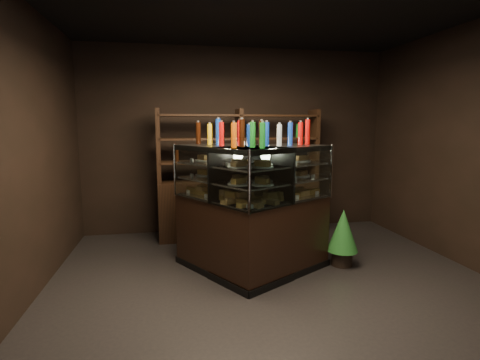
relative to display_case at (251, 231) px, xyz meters
name	(u,v)px	position (x,y,z in m)	size (l,w,h in m)	color
ground	(279,291)	(0.18, -0.58, -0.51)	(5.00, 5.00, 0.00)	black
room_shell	(281,107)	(0.18, -0.58, 1.43)	(5.02, 5.02, 3.01)	black
display_case	(251,231)	(0.00, 0.00, 0.00)	(1.91, 1.56, 1.53)	black
food_display	(251,178)	(0.00, -0.01, 0.63)	(1.49, 1.18, 0.47)	#B88B42
bottles_top	(252,134)	(0.00, 0.00, 1.15)	(1.32, 1.04, 0.30)	black
potted_conifer	(343,229)	(1.17, -0.02, -0.04)	(0.38, 0.38, 0.82)	black
back_shelving	(239,199)	(0.12, 1.47, 0.09)	(2.51, 0.47, 2.00)	black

